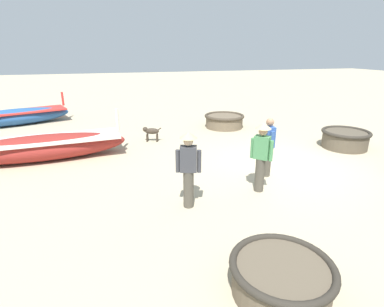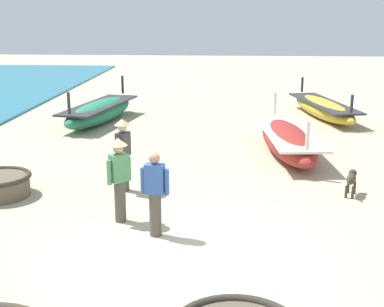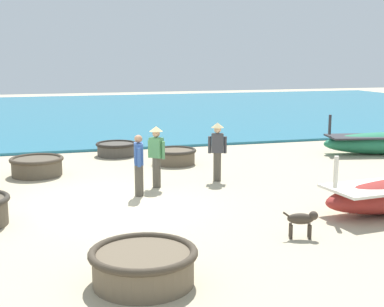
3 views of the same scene
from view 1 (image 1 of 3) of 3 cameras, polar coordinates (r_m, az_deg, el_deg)
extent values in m
plane|color=#BCAD8C|center=(9.20, 16.53, -2.07)|extent=(80.00, 80.00, 0.00)
cylinder|color=brown|center=(13.15, 6.15, 6.04)|extent=(1.58, 1.58, 0.50)
torus|color=#42382B|center=(13.10, 6.19, 7.11)|extent=(1.71, 1.71, 0.13)
cylinder|color=brown|center=(11.54, 27.10, 2.31)|extent=(1.46, 1.46, 0.56)
torus|color=#332D26|center=(11.47, 27.30, 3.64)|extent=(1.58, 1.58, 0.12)
cylinder|color=brown|center=(4.61, 16.57, -22.00)|extent=(1.33, 1.33, 0.45)
torus|color=#332D26|center=(4.47, 16.86, -19.83)|extent=(1.44, 1.44, 0.11)
ellipsoid|color=#285693|center=(15.68, -30.60, 6.01)|extent=(2.73, 4.75, 0.71)
cube|color=red|center=(15.64, -30.75, 6.82)|extent=(2.66, 4.42, 0.06)
cylinder|color=red|center=(15.88, -23.42, 9.55)|extent=(0.10, 0.10, 0.64)
ellipsoid|color=maroon|center=(10.17, -26.42, 1.02)|extent=(1.68, 5.00, 0.77)
cube|color=silver|center=(10.11, -26.62, 2.35)|extent=(1.69, 4.61, 0.06)
cylinder|color=silver|center=(10.02, -14.08, 6.28)|extent=(0.10, 0.10, 0.70)
cylinder|color=#4C473D|center=(6.38, -0.67, -6.78)|extent=(0.22, 0.22, 0.82)
cube|color=#3D3D42|center=(6.12, -0.69, -1.03)|extent=(0.31, 0.39, 0.54)
sphere|color=#DBB28E|center=(6.00, -0.71, 2.38)|extent=(0.20, 0.20, 0.20)
cylinder|color=#3D3D42|center=(6.15, -2.74, -1.45)|extent=(0.09, 0.09, 0.48)
cylinder|color=#3D3D42|center=(6.13, 1.37, -1.49)|extent=(0.09, 0.09, 0.48)
cone|color=#D1BC84|center=(5.96, -0.71, 3.57)|extent=(0.36, 0.36, 0.14)
cylinder|color=#4C473D|center=(8.17, 14.05, -1.43)|extent=(0.22, 0.22, 0.82)
cube|color=#33569E|center=(7.97, 14.44, 3.16)|extent=(0.37, 0.26, 0.54)
sphere|color=#A37556|center=(7.88, 14.67, 5.82)|extent=(0.20, 0.20, 0.20)
cylinder|color=#33569E|center=(7.79, 15.02, 2.36)|extent=(0.09, 0.09, 0.48)
cylinder|color=#33569E|center=(8.18, 13.83, 3.25)|extent=(0.09, 0.09, 0.48)
cylinder|color=#4C473D|center=(7.26, 12.76, -3.97)|extent=(0.22, 0.22, 0.82)
cube|color=#4C8E56|center=(7.03, 13.16, 1.15)|extent=(0.40, 0.39, 0.54)
sphere|color=tan|center=(6.92, 13.39, 4.14)|extent=(0.20, 0.20, 0.20)
cylinder|color=#4C8E56|center=(7.10, 11.44, 1.04)|extent=(0.09, 0.09, 0.48)
cylinder|color=#4C8E56|center=(6.99, 14.85, 0.47)|extent=(0.09, 0.09, 0.48)
cone|color=#D1BC84|center=(6.89, 13.48, 5.18)|extent=(0.36, 0.36, 0.14)
ellipsoid|color=#3D3328|center=(11.08, -7.64, 4.25)|extent=(0.36, 0.56, 0.22)
sphere|color=#3D3328|center=(11.11, -8.91, 4.58)|extent=(0.18, 0.18, 0.18)
cylinder|color=#3D3328|center=(11.03, -6.39, 4.55)|extent=(0.10, 0.21, 0.16)
cylinder|color=#3D3328|center=(11.11, -8.57, 2.91)|extent=(0.06, 0.06, 0.28)
cylinder|color=#3D3328|center=(11.25, -8.44, 3.11)|extent=(0.06, 0.06, 0.28)
cylinder|color=#3D3328|center=(11.05, -6.71, 2.90)|extent=(0.06, 0.06, 0.28)
cylinder|color=#3D3328|center=(11.18, -6.60, 3.10)|extent=(0.06, 0.06, 0.28)
camera|label=2|loc=(15.19, 45.01, 16.90)|focal=50.00mm
camera|label=3|loc=(20.61, 1.90, 19.92)|focal=50.00mm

